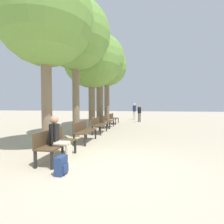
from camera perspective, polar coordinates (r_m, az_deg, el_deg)
ground_plane at (r=4.56m, az=-0.69°, el=-17.86°), size 80.00×80.00×0.00m
bench_row_0 at (r=5.34m, az=-18.18°, el=-9.27°), size 0.54×1.55×0.86m
bench_row_1 at (r=7.53m, az=-9.27°, el=-5.82°), size 0.54×1.55×0.86m
bench_row_2 at (r=9.83m, az=-4.50°, el=-3.89°), size 0.54×1.55×0.86m
bench_row_3 at (r=12.18m, az=-1.56°, el=-2.69°), size 0.54×1.55×0.86m
bench_row_4 at (r=14.56m, az=0.41°, el=-1.87°), size 0.54×1.55×0.86m
tree_row_0 at (r=7.06m, az=-20.89°, el=26.61°), size 3.26×3.26×6.16m
tree_row_1 at (r=9.42m, az=-11.87°, el=23.35°), size 3.41×3.41×6.70m
tree_row_2 at (r=11.68m, az=-6.65°, el=16.64°), size 3.67×3.67×6.34m
tree_row_3 at (r=13.75m, az=-4.02°, el=16.74°), size 3.72×3.72×6.93m
tree_row_4 at (r=16.16m, az=-1.70°, el=14.60°), size 3.58×3.58×6.86m
person_seated at (r=4.98m, az=-17.13°, el=-7.98°), size 0.58×0.33×1.29m
backpack at (r=4.28m, az=-16.23°, el=-16.45°), size 0.22×0.32×0.42m
pedestrian_near at (r=16.31m, az=8.93°, el=-0.06°), size 0.32×0.28×1.59m
pedestrian_mid at (r=18.69m, az=7.31°, el=0.54°), size 0.35×0.27×1.75m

